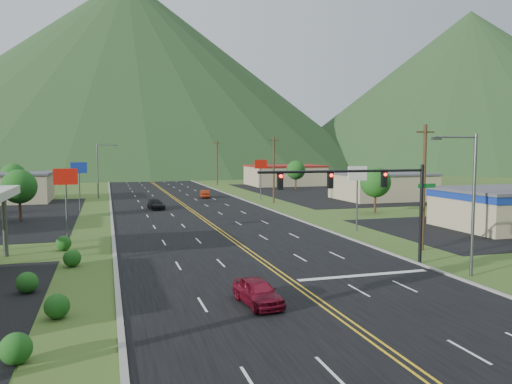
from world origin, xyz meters
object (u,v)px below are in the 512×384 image
object	(u,v)px
streetlight_east	(470,195)
car_red_far	(205,194)
car_red_near	(258,292)
traffic_signal	(371,190)
streetlight_west	(100,167)
car_dark_mid	(156,205)

from	to	relation	value
streetlight_east	car_red_far	bearing A→B (deg)	96.38
car_red_far	car_red_near	bearing A→B (deg)	87.57
car_red_near	car_red_far	bearing A→B (deg)	74.84
traffic_signal	streetlight_west	world-z (taller)	streetlight_west
streetlight_east	car_red_near	bearing A→B (deg)	-172.79
car_red_near	car_red_far	size ratio (longest dim) A/B	1.01
traffic_signal	car_dark_mid	size ratio (longest dim) A/B	3.13
streetlight_west	streetlight_east	bearing A→B (deg)	-69.14
car_red_near	streetlight_east	bearing A→B (deg)	0.20
streetlight_west	car_red_near	bearing A→B (deg)	-82.24
car_red_far	streetlight_east	bearing A→B (deg)	102.10
streetlight_east	car_red_far	distance (m)	56.07
traffic_signal	streetlight_east	xyz separation A→B (m)	(4.70, -4.00, -0.15)
traffic_signal	streetlight_east	bearing A→B (deg)	-40.39
traffic_signal	car_red_near	size ratio (longest dim) A/B	3.29
streetlight_east	streetlight_west	distance (m)	64.21
car_dark_mid	streetlight_west	bearing A→B (deg)	103.31
traffic_signal	car_dark_mid	world-z (taller)	traffic_signal
car_red_near	car_dark_mid	bearing A→B (deg)	84.38
traffic_signal	streetlight_west	size ratio (longest dim) A/B	1.46
streetlight_east	car_dark_mid	xyz separation A→B (m)	(-15.49, 41.85, -4.57)
streetlight_east	car_red_far	xyz separation A→B (m)	(-6.21, 55.54, -4.53)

